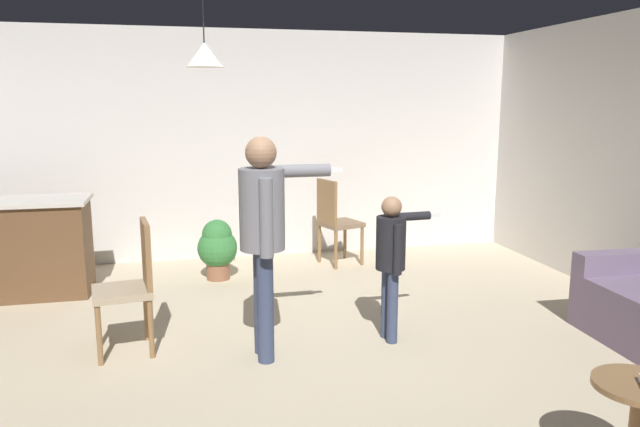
{
  "coord_description": "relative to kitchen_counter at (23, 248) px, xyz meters",
  "views": [
    {
      "loc": [
        -0.92,
        -4.04,
        1.87
      ],
      "look_at": [
        0.13,
        0.5,
        1.0
      ],
      "focal_mm": 33.74,
      "sensor_mm": 36.0,
      "label": 1
    }
  ],
  "objects": [
    {
      "name": "side_table_by_couch",
      "position": [
        3.66,
        -3.85,
        -0.15
      ],
      "size": [
        0.44,
        0.44,
        0.52
      ],
      "color": "olive",
      "rests_on": "ground"
    },
    {
      "name": "kitchen_counter",
      "position": [
        0.0,
        0.0,
        0.0
      ],
      "size": [
        1.26,
        0.66,
        0.95
      ],
      "color": "brown",
      "rests_on": "ground"
    },
    {
      "name": "potted_plant_corner",
      "position": [
        1.86,
        0.13,
        -0.12
      ],
      "size": [
        0.42,
        0.42,
        0.65
      ],
      "color": "brown",
      "rests_on": "ground"
    },
    {
      "name": "ceiling_light_pendant",
      "position": [
        1.75,
        -0.97,
        1.77
      ],
      "size": [
        0.32,
        0.32,
        0.55
      ],
      "color": "silver"
    },
    {
      "name": "ground",
      "position": [
        2.45,
        -2.11,
        -0.48
      ],
      "size": [
        7.68,
        7.68,
        0.0
      ],
      "primitive_type": "plane",
      "color": "beige"
    },
    {
      "name": "wall_back",
      "position": [
        2.45,
        1.09,
        0.87
      ],
      "size": [
        6.4,
        0.1,
        2.7
      ],
      "primitive_type": "cube",
      "color": "silver",
      "rests_on": "ground"
    },
    {
      "name": "dining_chair_near_wall",
      "position": [
        1.13,
        -1.63,
        0.07
      ],
      "size": [
        0.48,
        0.48,
        1.0
      ],
      "rotation": [
        0.0,
        0.0,
        1.71
      ],
      "color": "olive",
      "rests_on": "ground"
    },
    {
      "name": "dining_chair_by_counter",
      "position": [
        3.23,
        0.42,
        0.07
      ],
      "size": [
        0.53,
        0.53,
        1.0
      ],
      "rotation": [
        0.0,
        0.0,
        5.03
      ],
      "color": "olive",
      "rests_on": "ground"
    },
    {
      "name": "person_adult",
      "position": [
        2.09,
        -1.97,
        0.53
      ],
      "size": [
        0.8,
        0.48,
        1.63
      ],
      "rotation": [
        0.0,
        0.0,
        -1.55
      ],
      "color": "#384260",
      "rests_on": "ground"
    },
    {
      "name": "person_child",
      "position": [
        3.09,
        -1.86,
        0.24
      ],
      "size": [
        0.59,
        0.36,
        1.16
      ],
      "rotation": [
        0.0,
        0.0,
        -1.51
      ],
      "color": "#384260",
      "rests_on": "ground"
    }
  ]
}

